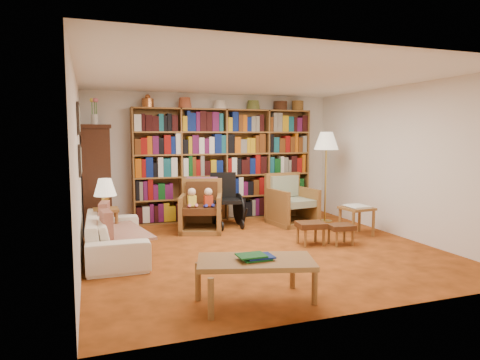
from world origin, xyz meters
name	(u,v)px	position (x,y,z in m)	size (l,w,h in m)	color
floor	(259,248)	(0.00, 0.00, 0.00)	(5.00, 5.00, 0.00)	#B6551C
ceiling	(260,78)	(0.00, 0.00, 2.50)	(5.00, 5.00, 0.00)	white
wall_back	(213,157)	(0.00, 2.50, 1.25)	(5.00, 5.00, 0.00)	white
wall_front	(362,183)	(0.00, -2.50, 1.25)	(5.00, 5.00, 0.00)	white
wall_left	(78,169)	(-2.50, 0.00, 1.25)	(5.00, 5.00, 0.00)	white
wall_right	(399,161)	(2.50, 0.00, 1.25)	(5.00, 5.00, 0.00)	white
bookshelf	(225,161)	(0.20, 2.33, 1.17)	(3.60, 0.30, 2.42)	olive
curio_cabinet	(96,177)	(-2.25, 2.00, 0.95)	(0.50, 0.95, 2.40)	#371A0F
framed_pictures	(79,140)	(-2.48, 0.30, 1.62)	(0.03, 0.52, 0.97)	black
sofa	(116,235)	(-2.05, 0.31, 0.29)	(0.77, 1.96, 0.57)	white
sofa_throw	(119,234)	(-2.00, 0.31, 0.30)	(0.68, 1.26, 0.04)	beige
cushion_left	(105,220)	(-2.18, 0.66, 0.45)	(0.13, 0.40, 0.40)	maroon
cushion_right	(107,230)	(-2.18, -0.04, 0.45)	(0.12, 0.39, 0.39)	maroon
side_table_lamp	(106,219)	(-2.15, 0.98, 0.41)	(0.38, 0.38, 0.57)	olive
table_lamp	(105,188)	(-2.15, 0.98, 0.88)	(0.34, 0.34, 0.46)	gold
armchair_leather	(200,209)	(-0.55, 1.48, 0.38)	(0.96, 0.96, 0.92)	olive
armchair_sage	(290,204)	(1.23, 1.50, 0.36)	(0.87, 0.89, 0.95)	olive
wheelchair	(225,202)	(0.00, 1.70, 0.45)	(0.57, 0.79, 0.99)	black
floor_lamp	(326,145)	(1.92, 1.36, 1.51)	(0.46, 0.46, 1.75)	gold
side_table_papers	(357,212)	(1.87, 0.24, 0.40)	(0.52, 0.52, 0.51)	olive
footstool_a	(311,226)	(0.82, -0.08, 0.29)	(0.46, 0.41, 0.35)	#502E15
footstool_b	(341,228)	(1.26, -0.23, 0.26)	(0.41, 0.36, 0.32)	#502E15
coffee_table	(256,264)	(-0.82, -1.92, 0.39)	(1.28, 0.88, 0.50)	olive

